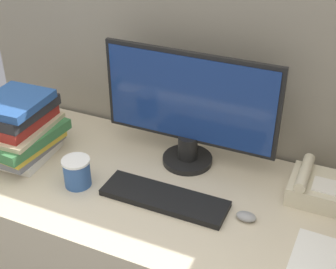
{
  "coord_description": "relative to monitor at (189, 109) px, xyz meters",
  "views": [
    {
      "loc": [
        0.52,
        -0.78,
        1.69
      ],
      "look_at": [
        0.01,
        0.36,
        0.92
      ],
      "focal_mm": 50.0,
      "sensor_mm": 36.0,
      "label": 1
    }
  ],
  "objects": [
    {
      "name": "cubicle_panel_rear",
      "position": [
        -0.02,
        0.18,
        -0.15
      ],
      "size": [
        1.85,
        0.04,
        1.58
      ],
      "color": "gray",
      "rests_on": "ground_plane"
    },
    {
      "name": "desk",
      "position": [
        -0.02,
        -0.18,
        -0.58
      ],
      "size": [
        1.45,
        0.66,
        0.73
      ],
      "color": "beige",
      "rests_on": "ground_plane"
    },
    {
      "name": "monitor",
      "position": [
        0.0,
        0.0,
        0.0
      ],
      "size": [
        0.61,
        0.18,
        0.42
      ],
      "color": "black",
      "rests_on": "desk"
    },
    {
      "name": "keyboard",
      "position": [
        0.01,
        -0.23,
        -0.2
      ],
      "size": [
        0.41,
        0.12,
        0.02
      ],
      "color": "black",
      "rests_on": "desk"
    },
    {
      "name": "mouse",
      "position": [
        0.28,
        -0.21,
        -0.2
      ],
      "size": [
        0.06,
        0.04,
        0.02
      ],
      "color": "gray",
      "rests_on": "desk"
    },
    {
      "name": "coffee_cup",
      "position": [
        -0.28,
        -0.27,
        -0.16
      ],
      "size": [
        0.09,
        0.09,
        0.1
      ],
      "color": "#335999",
      "rests_on": "desk"
    },
    {
      "name": "book_stack",
      "position": [
        -0.57,
        -0.21,
        -0.1
      ],
      "size": [
        0.26,
        0.31,
        0.24
      ],
      "color": "silver",
      "rests_on": "desk"
    },
    {
      "name": "desk_telephone",
      "position": [
        0.45,
        -0.02,
        -0.18
      ],
      "size": [
        0.18,
        0.18,
        0.1
      ],
      "color": "beige",
      "rests_on": "desk"
    }
  ]
}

